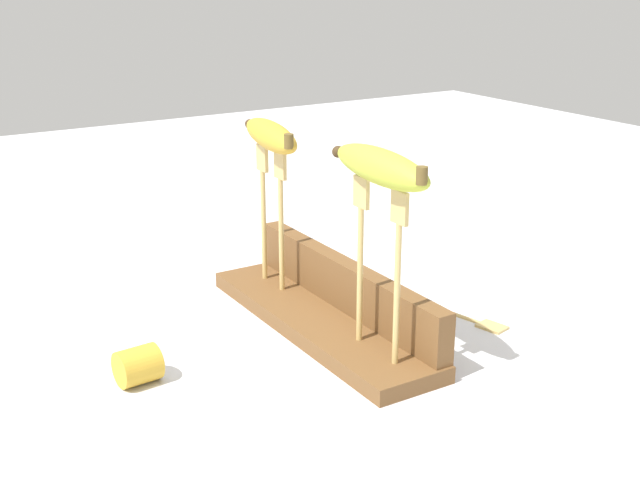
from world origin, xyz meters
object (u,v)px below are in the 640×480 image
(fork_stand_right, at_px, (376,255))
(banana_raised_right, at_px, (378,167))
(fork_fallen_near, at_px, (461,315))
(banana_chunk_near, at_px, (139,365))
(banana_raised_left, at_px, (268,135))
(fork_stand_left, at_px, (270,205))

(fork_stand_right, xyz_separation_m, banana_raised_right, (-0.00, 0.00, 0.10))
(fork_stand_right, relative_size, fork_fallen_near, 1.08)
(banana_chunk_near, bearing_deg, fork_fallen_near, 83.12)
(fork_stand_right, height_order, banana_raised_right, banana_raised_right)
(banana_raised_left, xyz_separation_m, banana_raised_right, (0.25, -0.00, 0.01))
(fork_stand_right, height_order, banana_raised_left, banana_raised_left)
(banana_raised_right, bearing_deg, fork_stand_right, -4.35)
(fork_fallen_near, height_order, banana_chunk_near, banana_chunk_near)
(banana_raised_right, bearing_deg, fork_fallen_near, 107.48)
(fork_stand_right, distance_m, fork_fallen_near, 0.23)
(fork_stand_left, xyz_separation_m, fork_fallen_near, (0.19, 0.18, -0.13))
(fork_stand_right, distance_m, banana_chunk_near, 0.29)
(banana_raised_right, bearing_deg, banana_chunk_near, -114.01)
(fork_stand_left, bearing_deg, banana_chunk_near, -60.20)
(fork_stand_left, height_order, fork_fallen_near, fork_stand_left)
(fork_stand_right, relative_size, banana_chunk_near, 3.99)
(fork_fallen_near, bearing_deg, banana_raised_left, -136.43)
(banana_chunk_near, bearing_deg, fork_stand_right, 65.98)
(fork_stand_left, height_order, banana_chunk_near, fork_stand_left)
(banana_chunk_near, bearing_deg, banana_raised_right, 65.99)
(banana_raised_right, height_order, banana_chunk_near, banana_raised_right)
(fork_fallen_near, distance_m, banana_chunk_near, 0.43)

